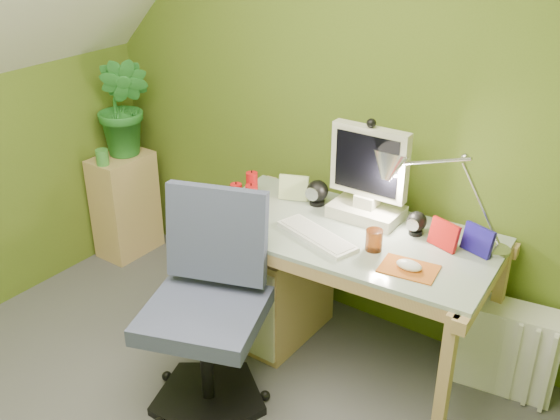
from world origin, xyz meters
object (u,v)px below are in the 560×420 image
Objects in this scene: desk at (344,297)px; radiator at (509,348)px; side_ledge at (126,205)px; task_chair at (203,311)px; monitor at (369,171)px; desk_lamp at (463,178)px; potted_plant at (124,107)px.

desk is 3.11× the size of radiator.
side_ledge is 0.64× the size of task_chair.
monitor is at bearing 47.56° from task_chair.
task_chair reaches higher than side_ledge.
desk_lamp is at bearing 1.20° from side_ledge.
potted_plant is at bearing 178.12° from monitor.
potted_plant is 0.60× the size of task_chair.
desk_lamp is 1.02× the size of potted_plant.
side_ledge is at bearing 170.95° from desk_lamp.
desk_lamp is (0.45, 0.00, 0.08)m from monitor.
potted_plant is at bearing 169.67° from desk.
monitor reaches higher than radiator.
radiator is (2.42, 0.10, -0.76)m from potted_plant.
desk_lamp is at bearing -170.05° from radiator.
task_chair is at bearing -148.34° from radiator.
side_ledge is 0.65m from potted_plant.
desk_lamp reaches higher than task_chair.
side_ledge is at bearing 171.45° from desk.
potted_plant is at bearing 169.62° from desk_lamp.
side_ledge is at bearing 174.85° from radiator.
side_ledge is (-1.71, 0.13, -0.03)m from desk.
desk reaches higher than side_ledge.
potted_plant is (-2.12, 0.00, -0.08)m from desk_lamp.
potted_plant is 1.64m from task_chair.
monitor is at bearing -0.17° from potted_plant.
task_chair is 2.34× the size of radiator.
desk_lamp reaches higher than side_ledge.
radiator is (1.09, 0.92, -0.30)m from task_chair.
monitor is 1.00m from task_chair.
monitor reaches higher than side_ledge.
task_chair is (-0.34, -0.64, 0.15)m from desk.
task_chair is (-0.79, -0.82, -0.54)m from desk_lamp.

